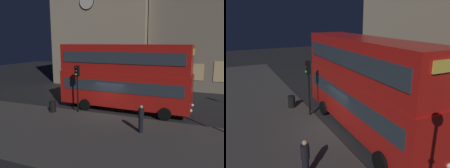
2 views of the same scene
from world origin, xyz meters
The scene contains 8 objects.
ground_plane centered at (0.00, 0.00, 0.00)m, with size 80.00×80.00×0.00m, color #232326.
sidewalk_slab centered at (0.00, -4.68, 0.06)m, with size 44.00×8.21×0.12m, color #423F3D.
building_with_clock centered at (-6.12, 14.43, 8.26)m, with size 12.97×9.29×16.51m.
building_plain_facade centered at (7.49, 15.28, 9.78)m, with size 14.03×8.67×19.56m.
double_decker_bus centered at (0.74, 1.24, 3.07)m, with size 11.10×3.00×5.53m.
traffic_light_near_kerb centered at (-2.42, -0.93, 2.85)m, with size 0.35×0.38×3.78m.
pedestrian centered at (3.39, -3.21, 1.02)m, with size 0.36×0.36×1.76m.
litter_bin centered at (-4.33, -1.67, 0.56)m, with size 0.53×0.53×0.89m, color black.
Camera 1 is at (6.66, -16.42, 5.70)m, focal length 36.41 mm.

